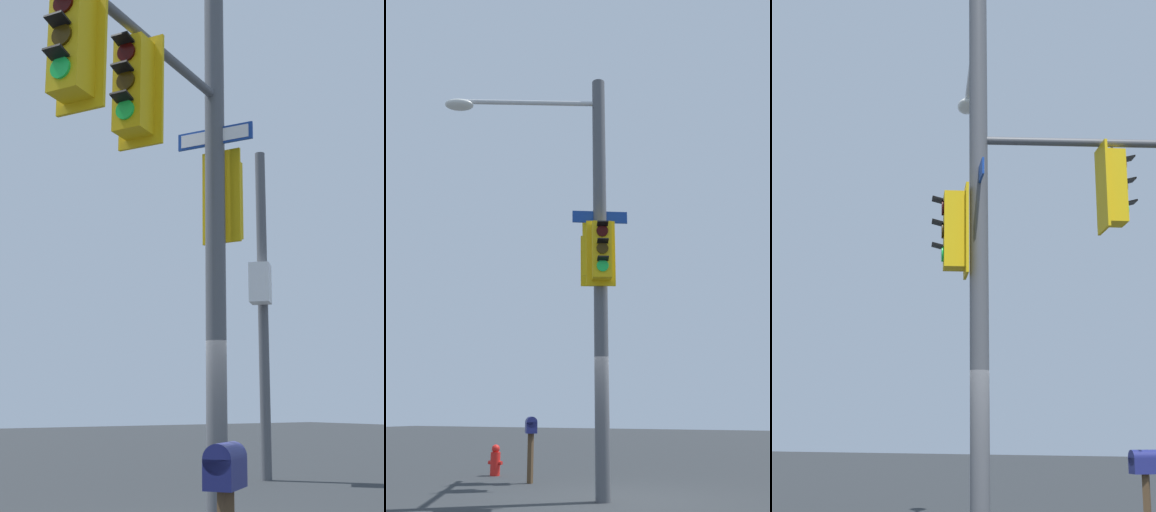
% 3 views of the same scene
% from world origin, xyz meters
% --- Properties ---
extents(ground_plane, '(80.00, 80.00, 0.00)m').
position_xyz_m(ground_plane, '(0.00, 0.00, 0.00)').
color(ground_plane, '#292D2F').
extents(main_signal_pole_assembly, '(3.45, 5.02, 8.35)m').
position_xyz_m(main_signal_pole_assembly, '(0.73, -0.24, 4.77)').
color(main_signal_pole_assembly, '#4C4F54').
rests_on(main_signal_pole_assembly, ground).
extents(fire_hydrant, '(0.38, 0.24, 0.73)m').
position_xyz_m(fire_hydrant, '(4.28, -2.32, 0.34)').
color(fire_hydrant, red).
rests_on(fire_hydrant, ground).
extents(mailbox, '(0.45, 0.50, 1.41)m').
position_xyz_m(mailbox, '(2.75, -1.39, 1.11)').
color(mailbox, '#4C3823').
rests_on(mailbox, ground).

